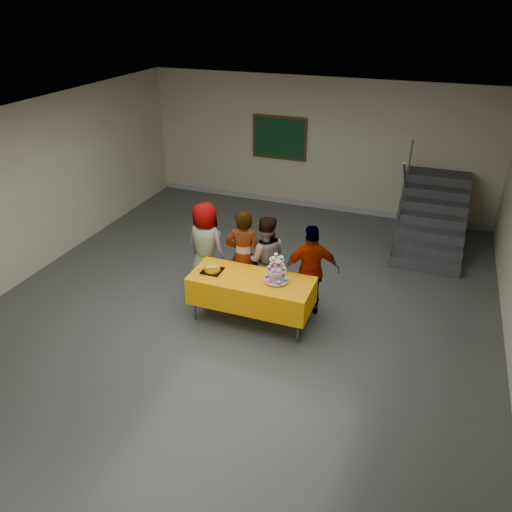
{
  "coord_description": "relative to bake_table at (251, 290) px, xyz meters",
  "views": [
    {
      "loc": [
        2.61,
        -5.95,
        4.62
      ],
      "look_at": [
        0.28,
        0.31,
        1.05
      ],
      "focal_mm": 35.0,
      "sensor_mm": 36.0,
      "label": 1
    }
  ],
  "objects": [
    {
      "name": "schoolchild_a",
      "position": [
        -1.1,
        0.7,
        0.23
      ],
      "size": [
        0.86,
        0.67,
        1.57
      ],
      "primitive_type": "imported",
      "rotation": [
        0.0,
        0.0,
        2.9
      ],
      "color": "slate",
      "rests_on": "ground"
    },
    {
      "name": "bake_table",
      "position": [
        0.0,
        0.0,
        0.0
      ],
      "size": [
        1.88,
        0.78,
        0.77
      ],
      "color": "#595960",
      "rests_on": "ground"
    },
    {
      "name": "room_shell",
      "position": [
        -0.28,
        -0.09,
        1.57
      ],
      "size": [
        10.0,
        10.04,
        3.02
      ],
      "color": "#4C514C",
      "rests_on": "ground"
    },
    {
      "name": "cupcake_stand",
      "position": [
        0.38,
        0.04,
        0.39
      ],
      "size": [
        0.38,
        0.38,
        0.44
      ],
      "color": "silver",
      "rests_on": "bake_table"
    },
    {
      "name": "bear_cake",
      "position": [
        -0.64,
        -0.01,
        0.27
      ],
      "size": [
        0.32,
        0.36,
        0.12
      ],
      "color": "black",
      "rests_on": "bake_table"
    },
    {
      "name": "schoolchild_d",
      "position": [
        0.79,
        0.54,
        0.21
      ],
      "size": [
        0.97,
        0.7,
        1.52
      ],
      "primitive_type": "imported",
      "rotation": [
        0.0,
        0.0,
        3.56
      ],
      "color": "slate",
      "rests_on": "ground"
    },
    {
      "name": "staircase",
      "position": [
        2.42,
        4.02,
        -0.07
      ],
      "size": [
        1.3,
        2.4,
        2.04
      ],
      "color": "#424447",
      "rests_on": "ground"
    },
    {
      "name": "noticeboard",
      "position": [
        -1.16,
        4.86,
        1.04
      ],
      "size": [
        1.3,
        0.05,
        1.0
      ],
      "color": "#472B16",
      "rests_on": "ground"
    },
    {
      "name": "schoolchild_c",
      "position": [
        -0.03,
        0.71,
        0.19
      ],
      "size": [
        0.87,
        0.78,
        1.48
      ],
      "primitive_type": "imported",
      "rotation": [
        0.0,
        0.0,
        3.51
      ],
      "color": "slate",
      "rests_on": "ground"
    },
    {
      "name": "schoolchild_b",
      "position": [
        -0.34,
        0.53,
        0.26
      ],
      "size": [
        0.67,
        0.52,
        1.62
      ],
      "primitive_type": "imported",
      "rotation": [
        0.0,
        0.0,
        3.39
      ],
      "color": "slate",
      "rests_on": "ground"
    }
  ]
}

